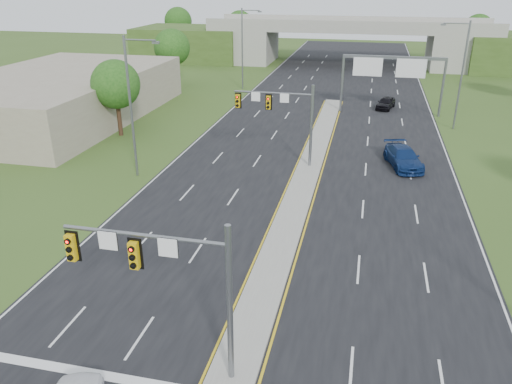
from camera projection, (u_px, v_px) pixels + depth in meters
The scene contains 19 objects.
ground at pixel (232, 379), 20.17m from camera, with size 240.00×240.00×0.00m, color #364E1C.
road at pixel (322, 134), 51.47m from camera, with size 24.00×160.00×0.02m, color black.
median at pixel (306, 174), 40.70m from camera, with size 2.00×54.00×0.16m, color gray.
lane_markings at pixel (308, 152), 46.15m from camera, with size 23.72×160.00×0.01m.
signal_mast_near at pixel (170, 274), 18.68m from camera, with size 6.62×0.60×7.00m.
signal_mast_far at pixel (284, 112), 41.05m from camera, with size 6.62×0.60×7.00m.
sign_gantry at pixel (392, 69), 56.90m from camera, with size 11.58×0.44×6.67m.
overpass at pixel (348, 45), 90.31m from camera, with size 80.00×14.00×8.10m.
lightpole_l_mid at pixel (133, 102), 38.34m from camera, with size 2.85×0.25×11.00m.
lightpole_l_far at pixel (244, 45), 69.64m from camera, with size 2.85×0.25×11.00m.
lightpole_r_far at pixel (460, 71), 50.81m from camera, with size 2.85×0.25×11.00m.
tree_l_near at pixel (116, 84), 49.02m from camera, with size 4.80×4.80×7.60m.
tree_l_mid at pixel (172, 47), 72.06m from camera, with size 5.20×5.20×8.12m.
tree_back_a at pixel (178, 21), 109.67m from camera, with size 6.00×6.00×8.85m.
tree_back_b at pixel (240, 24), 106.95m from camera, with size 5.60×5.60×8.32m.
tree_back_c at pixel (478, 29), 97.16m from camera, with size 5.60×5.60×8.32m.
commercial_building at pixel (58, 96), 56.59m from camera, with size 18.00×30.00×5.00m, color gray.
car_far_b at pixel (403, 157), 42.32m from camera, with size 2.29×5.63×1.63m, color navy.
car_far_c at pixel (386, 103), 60.98m from camera, with size 1.69×4.21×1.43m, color black.
Camera 1 is at (4.41, -14.88, 14.98)m, focal length 35.00 mm.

